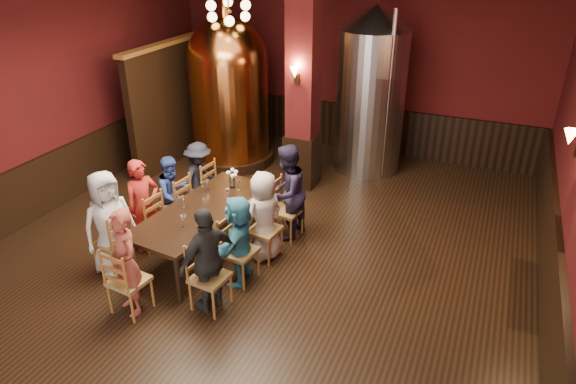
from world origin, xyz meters
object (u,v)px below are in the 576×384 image
at_px(dining_table, 203,212).
at_px(person_1, 144,206).
at_px(person_0, 109,223).
at_px(copper_kettle, 229,90).
at_px(rose_vase, 232,175).
at_px(person_2, 173,194).
at_px(steel_vessel, 371,91).

height_order(dining_table, person_1, person_1).
bearing_deg(person_0, dining_table, -24.34).
relative_size(copper_kettle, rose_vase, 13.07).
height_order(person_2, steel_vessel, steel_vessel).
bearing_deg(person_0, rose_vase, -9.12).
bearing_deg(steel_vessel, dining_table, -108.92).
bearing_deg(copper_kettle, person_0, -84.63).
bearing_deg(steel_vessel, copper_kettle, -164.63).
bearing_deg(person_1, rose_vase, -18.52).
distance_m(dining_table, person_2, 0.91).
bearing_deg(person_1, person_2, 18.44).
height_order(person_2, copper_kettle, copper_kettle).
relative_size(person_1, steel_vessel, 0.45).
xyz_separation_m(person_0, steel_vessel, (2.33, 4.95, 0.84)).
bearing_deg(person_1, person_0, -161.56).
xyz_separation_m(person_1, copper_kettle, (-0.46, 3.53, 0.80)).
xyz_separation_m(steel_vessel, rose_vase, (-1.32, -3.26, -0.65)).
distance_m(person_0, rose_vase, 1.98).
height_order(person_0, rose_vase, person_0).
xyz_separation_m(dining_table, person_2, (-0.81, 0.42, -0.05)).
xyz_separation_m(person_0, person_1, (0.07, 0.67, -0.04)).
height_order(person_1, steel_vessel, steel_vessel).
relative_size(person_0, person_1, 1.06).
distance_m(steel_vessel, rose_vase, 3.58).
bearing_deg(rose_vase, person_2, -157.52).
bearing_deg(steel_vessel, rose_vase, -112.01).
bearing_deg(copper_kettle, rose_vase, -60.73).
height_order(steel_vessel, rose_vase, steel_vessel).
relative_size(person_1, rose_vase, 4.55).
xyz_separation_m(dining_table, person_1, (-0.88, -0.24, 0.04)).
bearing_deg(person_2, person_1, -167.41).
xyz_separation_m(person_0, rose_vase, (1.01, 1.69, 0.19)).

